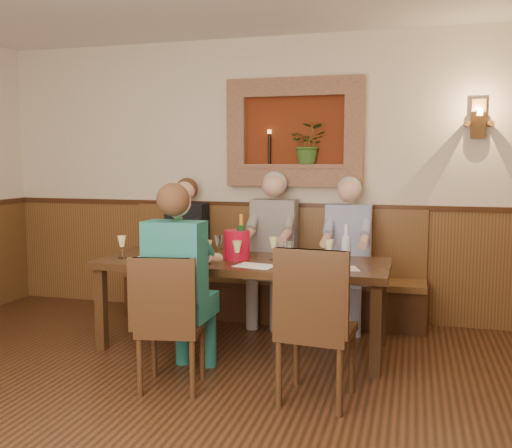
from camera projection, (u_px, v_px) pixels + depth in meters
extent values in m
cube|color=beige|center=(275.00, 178.00, 5.78)|extent=(6.00, 0.04, 2.80)
cube|color=#503216|center=(275.00, 261.00, 5.85)|extent=(6.00, 0.04, 1.10)
cube|color=#381E0F|center=(275.00, 205.00, 5.79)|extent=(6.02, 0.06, 0.05)
cube|color=#61230D|center=(295.00, 133.00, 5.66)|extent=(1.00, 0.02, 0.70)
cube|color=#96644C|center=(294.00, 87.00, 5.57)|extent=(1.36, 0.12, 0.18)
cube|color=#96644C|center=(294.00, 177.00, 5.66)|extent=(1.36, 0.12, 0.18)
cube|color=#96644C|center=(237.00, 133.00, 5.77)|extent=(0.18, 0.12, 0.70)
cube|color=#96644C|center=(354.00, 132.00, 5.46)|extent=(0.18, 0.12, 0.70)
cube|color=#96644C|center=(294.00, 166.00, 5.65)|extent=(1.00, 0.14, 0.04)
imported|color=#30571E|center=(309.00, 144.00, 5.59)|extent=(0.35, 0.30, 0.39)
cylinder|color=black|center=(269.00, 149.00, 5.70)|extent=(0.03, 0.03, 0.30)
cylinder|color=#FFBF59|center=(269.00, 132.00, 5.68)|extent=(0.04, 0.04, 0.04)
cube|color=#503216|center=(478.00, 119.00, 5.16)|extent=(0.12, 0.08, 0.35)
cylinder|color=#503216|center=(467.00, 124.00, 5.13)|extent=(0.05, 0.18, 0.05)
cylinder|color=#503216|center=(491.00, 124.00, 5.07)|extent=(0.05, 0.18, 0.05)
cylinder|color=#FFBF59|center=(480.00, 112.00, 5.03)|extent=(0.06, 0.06, 0.06)
cube|color=black|center=(243.00, 264.00, 4.75)|extent=(2.40, 0.90, 0.06)
cube|color=black|center=(101.00, 309.00, 4.74)|extent=(0.08, 0.08, 0.69)
cube|color=black|center=(376.00, 331.00, 4.14)|extent=(0.08, 0.08, 0.69)
cube|color=black|center=(142.00, 290.00, 5.44)|extent=(0.08, 0.08, 0.69)
cube|color=black|center=(381.00, 306.00, 4.85)|extent=(0.08, 0.08, 0.69)
cube|color=#381E0F|center=(269.00, 299.00, 5.68)|extent=(3.00, 0.40, 0.40)
cube|color=#503216|center=(269.00, 277.00, 5.66)|extent=(3.00, 0.45, 0.06)
cube|color=#503216|center=(274.00, 239.00, 5.80)|extent=(3.00, 0.06, 0.66)
cube|color=black|center=(172.00, 359.00, 3.97)|extent=(0.46, 0.46, 0.40)
cube|color=black|center=(172.00, 328.00, 3.95)|extent=(0.49, 0.49, 0.05)
cube|color=black|center=(164.00, 296.00, 3.73)|extent=(0.42, 0.11, 0.50)
cube|color=black|center=(317.00, 368.00, 3.75)|extent=(0.47, 0.47, 0.44)
cube|color=black|center=(317.00, 331.00, 3.72)|extent=(0.50, 0.50, 0.05)
cube|color=black|center=(309.00, 293.00, 3.50)|extent=(0.46, 0.08, 0.55)
cube|color=black|center=(182.00, 294.00, 5.77)|extent=(0.41, 0.43, 0.45)
cube|color=black|center=(187.00, 229.00, 5.86)|extent=(0.41, 0.21, 0.54)
sphere|color=#D8A384|center=(185.00, 191.00, 5.78)|extent=(0.20, 0.20, 0.20)
sphere|color=#4C2D19|center=(187.00, 189.00, 5.82)|extent=(0.22, 0.22, 0.22)
cube|color=#635C5B|center=(270.00, 301.00, 5.51)|extent=(0.44, 0.46, 0.45)
cube|color=#635C5B|center=(274.00, 229.00, 5.61)|extent=(0.44, 0.23, 0.58)
sphere|color=#D8A384|center=(273.00, 186.00, 5.52)|extent=(0.22, 0.22, 0.22)
sphere|color=#B2B2B2|center=(275.00, 183.00, 5.57)|extent=(0.24, 0.24, 0.24)
cube|color=navy|center=(345.00, 306.00, 5.33)|extent=(0.42, 0.44, 0.45)
cube|color=navy|center=(349.00, 233.00, 5.42)|extent=(0.42, 0.22, 0.55)
sphere|color=#D8A384|center=(349.00, 191.00, 5.33)|extent=(0.21, 0.21, 0.21)
sphere|color=#B2B2B2|center=(349.00, 189.00, 5.38)|extent=(0.23, 0.23, 0.23)
cube|color=#1B5C5E|center=(185.00, 345.00, 4.20)|extent=(0.42, 0.44, 0.45)
cube|color=#1B5C5E|center=(175.00, 260.00, 3.96)|extent=(0.42, 0.22, 0.55)
sphere|color=#D8A384|center=(176.00, 202.00, 3.95)|extent=(0.21, 0.21, 0.21)
sphere|color=#4C2D19|center=(173.00, 200.00, 3.90)|extent=(0.23, 0.23, 0.23)
cylinder|color=red|center=(237.00, 245.00, 4.76)|extent=(0.26, 0.26, 0.24)
cylinder|color=#19471E|center=(241.00, 242.00, 4.74)|extent=(0.07, 0.07, 0.29)
cylinder|color=orange|center=(241.00, 220.00, 4.72)|extent=(0.03, 0.03, 0.09)
cylinder|color=#19471E|center=(179.00, 236.00, 4.98)|extent=(0.08, 0.08, 0.33)
cylinder|color=#19471E|center=(178.00, 212.00, 4.96)|extent=(0.04, 0.04, 0.09)
cylinder|color=silver|center=(346.00, 254.00, 4.24)|extent=(0.07, 0.07, 0.27)
cylinder|color=silver|center=(346.00, 230.00, 4.22)|extent=(0.03, 0.03, 0.09)
cube|color=white|center=(151.00, 258.00, 4.83)|extent=(0.29, 0.23, 0.00)
cube|color=white|center=(255.00, 266.00, 4.48)|extent=(0.34, 0.27, 0.00)
cube|color=white|center=(339.00, 269.00, 4.36)|extent=(0.34, 0.28, 0.00)
cube|color=white|center=(174.00, 263.00, 4.61)|extent=(0.33, 0.26, 0.00)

